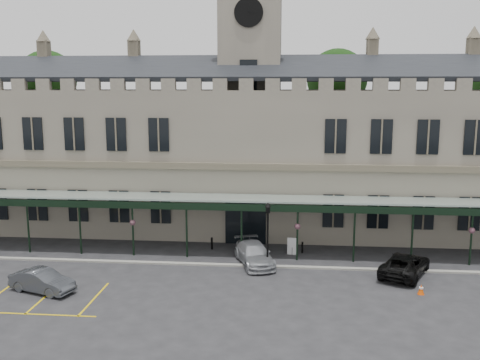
# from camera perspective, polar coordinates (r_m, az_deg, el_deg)

# --- Properties ---
(ground) EXTENTS (140.00, 140.00, 0.00)m
(ground) POSITION_cam_1_polar(r_m,az_deg,el_deg) (32.47, -0.98, -12.37)
(ground) COLOR #252528
(station_building) EXTENTS (60.00, 10.36, 17.30)m
(station_building) POSITION_cam_1_polar(r_m,az_deg,el_deg) (46.24, 1.12, 2.71)
(station_building) COLOR slate
(station_building) RESTS_ON ground
(clock_tower) EXTENTS (5.60, 5.60, 24.80)m
(clock_tower) POSITION_cam_1_polar(r_m,az_deg,el_deg) (45.94, 1.15, 10.97)
(clock_tower) COLOR slate
(clock_tower) RESTS_ON ground
(canopy) EXTENTS (50.00, 4.10, 4.30)m
(canopy) POSITION_cam_1_polar(r_m,az_deg,el_deg) (38.75, 0.20, -4.86)
(canopy) COLOR #8C9E93
(canopy) RESTS_ON ground
(kerb) EXTENTS (60.00, 0.40, 0.12)m
(kerb) POSITION_cam_1_polar(r_m,az_deg,el_deg) (37.56, -0.07, -9.09)
(kerb) COLOR gray
(kerb) RESTS_ON ground
(tree_behind_left) EXTENTS (6.00, 6.00, 16.00)m
(tree_behind_left) POSITION_cam_1_polar(r_m,az_deg,el_deg) (60.37, -19.84, 9.89)
(tree_behind_left) COLOR #332314
(tree_behind_left) RESTS_ON ground
(tree_behind_mid) EXTENTS (6.00, 6.00, 16.00)m
(tree_behind_mid) POSITION_cam_1_polar(r_m,az_deg,el_deg) (55.03, 10.31, 10.36)
(tree_behind_mid) COLOR #332314
(tree_behind_mid) RESTS_ON ground
(lamp_post_mid) EXTENTS (0.45, 0.45, 4.70)m
(lamp_post_mid) POSITION_cam_1_polar(r_m,az_deg,el_deg) (36.11, 2.98, -5.36)
(lamp_post_mid) COLOR black
(lamp_post_mid) RESTS_ON ground
(traffic_cone) EXTENTS (0.39, 0.39, 0.62)m
(traffic_cone) POSITION_cam_1_polar(r_m,az_deg,el_deg) (34.50, 18.75, -10.99)
(traffic_cone) COLOR #E54C07
(traffic_cone) RESTS_ON ground
(sign_board) EXTENTS (0.74, 0.18, 1.27)m
(sign_board) POSITION_cam_1_polar(r_m,az_deg,el_deg) (40.06, 5.59, -7.07)
(sign_board) COLOR black
(sign_board) RESTS_ON ground
(bollard_left) EXTENTS (0.16, 0.16, 0.92)m
(bollard_left) POSITION_cam_1_polar(r_m,az_deg,el_deg) (41.21, -3.03, -6.77)
(bollard_left) COLOR black
(bollard_left) RESTS_ON ground
(bollard_right) EXTENTS (0.15, 0.15, 0.85)m
(bollard_right) POSITION_cam_1_polar(r_m,az_deg,el_deg) (40.57, 6.67, -7.15)
(bollard_right) COLOR black
(bollard_right) RESTS_ON ground
(car_left_b) EXTENTS (4.40, 2.68, 1.37)m
(car_left_b) POSITION_cam_1_polar(r_m,az_deg,el_deg) (35.09, -20.35, -10.07)
(car_left_b) COLOR #3E4147
(car_left_b) RESTS_ON ground
(car_taxi) EXTENTS (3.56, 5.45, 1.47)m
(car_taxi) POSITION_cam_1_polar(r_m,az_deg,el_deg) (37.81, 1.53, -7.89)
(car_taxi) COLOR #9A9DA2
(car_taxi) RESTS_ON ground
(car_van) EXTENTS (4.44, 5.70, 1.44)m
(car_van) POSITION_cam_1_polar(r_m,az_deg,el_deg) (37.30, 17.18, -8.63)
(car_van) COLOR black
(car_van) RESTS_ON ground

